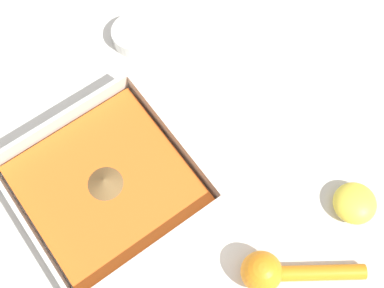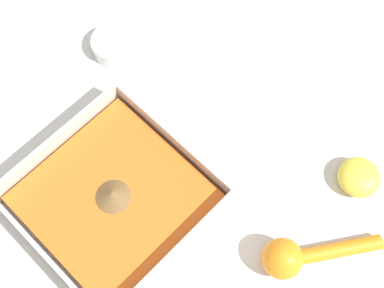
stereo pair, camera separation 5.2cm
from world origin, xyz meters
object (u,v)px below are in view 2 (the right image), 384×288
at_px(spice_bowl, 114,45).
at_px(lemon_squeezer, 296,256).
at_px(square_dish, 115,200).
at_px(lemon_half, 359,177).

xyz_separation_m(spice_bowl, lemon_squeezer, (-0.43, 0.06, 0.01)).
relative_size(square_dish, spice_bowl, 3.37).
bearing_deg(lemon_squeezer, spice_bowl, -63.20).
relative_size(square_dish, lemon_squeezer, 1.60).
xyz_separation_m(square_dish, lemon_squeezer, (-0.24, -0.12, 0.00)).
xyz_separation_m(spice_bowl, lemon_half, (-0.43, -0.09, 0.00)).
bearing_deg(lemon_squeezer, square_dish, -28.79).
xyz_separation_m(square_dish, lemon_half, (-0.23, -0.27, -0.00)).
bearing_deg(square_dish, lemon_half, -129.93).
height_order(spice_bowl, lemon_half, lemon_half).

